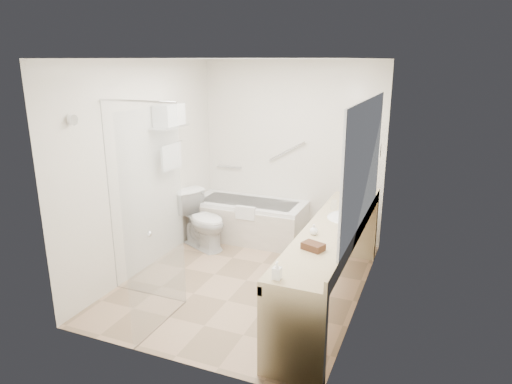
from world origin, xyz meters
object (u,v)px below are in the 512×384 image
at_px(vanity_counter, 332,248).
at_px(bathtub, 249,220).
at_px(water_bottle_left, 350,196).
at_px(toilet, 203,221).
at_px(amenity_basket, 313,246).

bearing_deg(vanity_counter, bathtub, 137.65).
bearing_deg(vanity_counter, water_bottle_left, 90.22).
bearing_deg(bathtub, vanity_counter, -42.35).
distance_m(bathtub, vanity_counter, 2.09).
bearing_deg(toilet, water_bottle_left, -65.34).
bearing_deg(vanity_counter, toilet, 156.71).
bearing_deg(water_bottle_left, bathtub, 160.63).
bearing_deg(vanity_counter, amenity_basket, -93.95).
xyz_separation_m(vanity_counter, toilet, (-1.97, 0.85, -0.26)).
distance_m(toilet, amenity_basket, 2.46).
xyz_separation_m(vanity_counter, water_bottle_left, (-0.00, 0.85, 0.31)).
distance_m(amenity_basket, water_bottle_left, 1.45).
bearing_deg(toilet, vanity_counter, -88.77).
xyz_separation_m(bathtub, toilet, (-0.45, -0.54, 0.10)).
bearing_deg(toilet, bathtub, -15.35).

